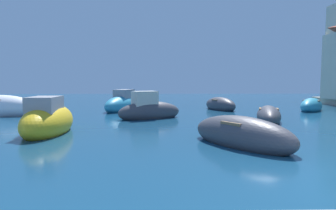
{
  "coord_description": "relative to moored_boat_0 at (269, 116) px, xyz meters",
  "views": [
    {
      "loc": [
        -3.91,
        -5.24,
        1.97
      ],
      "look_at": [
        -3.58,
        10.76,
        0.67
      ],
      "focal_mm": 31.73,
      "sensor_mm": 36.0,
      "label": 1
    }
  ],
  "objects": [
    {
      "name": "moored_boat_2",
      "position": [
        -9.48,
        -2.91,
        0.17
      ],
      "size": [
        1.7,
        3.85,
        1.71
      ],
      "rotation": [
        0.0,
        0.0,
        1.61
      ],
      "color": "gold",
      "rests_on": "ground"
    },
    {
      "name": "moored_boat_7",
      "position": [
        -7.8,
        5.54,
        0.15
      ],
      "size": [
        2.63,
        4.17,
        1.68
      ],
      "rotation": [
        0.0,
        0.0,
        4.38
      ],
      "color": "teal",
      "rests_on": "ground"
    },
    {
      "name": "moored_boat_5",
      "position": [
        -5.84,
        1.4,
        0.13
      ],
      "size": [
        3.68,
        2.72,
        1.7
      ],
      "rotation": [
        0.0,
        0.0,
        0.47
      ],
      "color": "#3F3F47",
      "rests_on": "ground"
    },
    {
      "name": "moored_boat_1",
      "position": [
        -14.4,
        2.93,
        0.14
      ],
      "size": [
        4.54,
        2.18,
        1.51
      ],
      "rotation": [
        0.0,
        0.0,
        3.03
      ],
      "color": "white",
      "rests_on": "ground"
    },
    {
      "name": "moored_boat_10",
      "position": [
        4.74,
        5.22,
        0.02
      ],
      "size": [
        2.87,
        3.21,
        1.08
      ],
      "rotation": [
        0.0,
        0.0,
        4.05
      ],
      "color": "teal",
      "rests_on": "ground"
    },
    {
      "name": "moored_boat_0",
      "position": [
        0.0,
        0.0,
        0.0
      ],
      "size": [
        2.07,
        3.71,
        1.0
      ],
      "rotation": [
        0.0,
        0.0,
        4.42
      ],
      "color": "#3F3F47",
      "rests_on": "ground"
    },
    {
      "name": "moored_boat_4",
      "position": [
        -2.74,
        -5.24,
        0.05
      ],
      "size": [
        3.19,
        3.85,
        1.16
      ],
      "rotation": [
        0.0,
        0.0,
        2.17
      ],
      "color": "#3F3F47",
      "rests_on": "ground"
    },
    {
      "name": "moored_boat_6",
      "position": [
        -1.16,
        6.0,
        0.03
      ],
      "size": [
        2.29,
        3.39,
        1.11
      ],
      "rotation": [
        0.0,
        0.0,
        5.08
      ],
      "color": "#3F3F47",
      "rests_on": "ground"
    }
  ]
}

